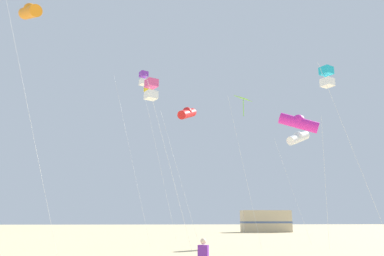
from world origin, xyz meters
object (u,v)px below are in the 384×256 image
object	(u,v)px
kite_tube_magenta	(299,122)
kite_tube_scarlet	(187,113)
kite_box_cyan	(327,77)
kite_box_gold	(148,93)
kite_tube_white	(298,138)
kite_diamond_lime	(243,104)
kite_box_rainbow	(151,90)
kite_flyer_standing	(204,255)
kite_tube_orange	(30,12)
rv_van_tan	(266,221)
kite_box_violet	(143,79)

from	to	relation	value
kite_tube_magenta	kite_tube_scarlet	world-z (taller)	kite_tube_scarlet
kite_box_cyan	kite_box_gold	distance (m)	17.38
kite_tube_magenta	kite_tube_scarlet	xyz separation A→B (m)	(-6.69, 6.51, 2.34)
kite_tube_white	kite_diamond_lime	distance (m)	8.08
kite_box_gold	kite_box_rainbow	size ratio (longest dim) A/B	1.44
kite_diamond_lime	kite_flyer_standing	bearing A→B (deg)	-110.05
kite_tube_orange	rv_van_tan	world-z (taller)	kite_tube_orange
kite_box_gold	kite_box_cyan	bearing A→B (deg)	-50.64
kite_tube_magenta	kite_box_gold	bearing A→B (deg)	134.61
kite_box_gold	kite_tube_white	world-z (taller)	kite_box_gold
kite_box_violet	kite_tube_magenta	size ratio (longest dim) A/B	1.63
kite_diamond_lime	rv_van_tan	size ratio (longest dim) A/B	1.47
kite_tube_magenta	kite_tube_orange	bearing A→B (deg)	-172.42
kite_box_cyan	kite_tube_white	distance (m)	9.68
kite_tube_white	kite_tube_orange	world-z (taller)	kite_tube_orange
kite_box_gold	kite_box_rainbow	world-z (taller)	kite_box_gold
kite_tube_white	kite_tube_scarlet	distance (m)	9.13
kite_box_rainbow	rv_van_tan	size ratio (longest dim) A/B	1.43
kite_box_cyan	kite_tube_orange	xyz separation A→B (m)	(-16.97, 0.79, 3.96)
kite_tube_magenta	kite_box_rainbow	distance (m)	9.48
kite_flyer_standing	kite_box_violet	world-z (taller)	kite_box_violet
kite_flyer_standing	kite_box_rainbow	xyz separation A→B (m)	(-2.27, 6.51, 8.15)
kite_box_cyan	kite_diamond_lime	size ratio (longest dim) A/B	1.05
kite_flyer_standing	kite_tube_white	xyz separation A→B (m)	(9.07, 15.39, 7.49)
rv_van_tan	kite_box_rainbow	bearing A→B (deg)	-117.01
kite_tube_magenta	kite_diamond_lime	size ratio (longest dim) A/B	0.87
kite_tube_magenta	kite_box_violet	bearing A→B (deg)	146.06
kite_box_violet	rv_van_tan	bearing A→B (deg)	54.28
kite_box_violet	kite_diamond_lime	world-z (taller)	kite_box_violet
kite_box_cyan	kite_box_rainbow	size ratio (longest dim) A/B	1.08
kite_tube_magenta	kite_tube_orange	world-z (taller)	kite_tube_orange
kite_box_violet	rv_van_tan	xyz separation A→B (m)	(15.08, 20.97, -11.60)
kite_tube_magenta	rv_van_tan	size ratio (longest dim) A/B	1.28
kite_tube_orange	kite_box_rainbow	world-z (taller)	kite_tube_orange
kite_flyer_standing	rv_van_tan	size ratio (longest dim) A/B	0.18
kite_box_violet	kite_tube_white	world-z (taller)	kite_box_violet
kite_box_rainbow	kite_tube_orange	bearing A→B (deg)	178.21
kite_diamond_lime	kite_tube_magenta	bearing A→B (deg)	-12.09
kite_tube_white	kite_box_rainbow	xyz separation A→B (m)	(-11.34, -8.88, 0.66)
kite_flyer_standing	kite_tube_magenta	world-z (taller)	kite_tube_magenta
kite_box_violet	kite_tube_magenta	bearing A→B (deg)	-33.94
kite_tube_white	rv_van_tan	distance (m)	22.57
kite_box_rainbow	rv_van_tan	xyz separation A→B (m)	(13.89, 30.28, -7.38)
kite_flyer_standing	kite_box_gold	world-z (taller)	kite_box_gold
kite_box_rainbow	kite_box_violet	bearing A→B (deg)	97.26
kite_tube_white	kite_diamond_lime	bearing A→B (deg)	-133.91
kite_tube_scarlet	rv_van_tan	world-z (taller)	kite_tube_scarlet
kite_box_rainbow	kite_tube_white	bearing A→B (deg)	38.05
kite_flyer_standing	kite_box_gold	distance (m)	22.95
kite_tube_magenta	kite_box_cyan	xyz separation A→B (m)	(0.72, -2.95, 1.88)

